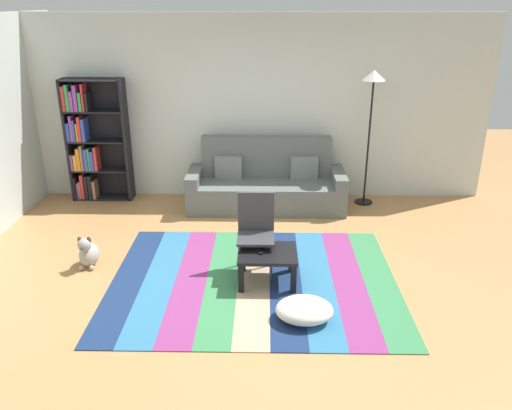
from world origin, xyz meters
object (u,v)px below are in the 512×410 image
at_px(bookshelf, 90,142).
at_px(pouf, 304,310).
at_px(standing_lamp, 373,94).
at_px(dog, 88,253).
at_px(tv_remote, 262,251).
at_px(coffee_table, 267,257).
at_px(couch, 266,185).
at_px(folding_chair, 256,227).

distance_m(bookshelf, pouf, 4.44).
bearing_deg(standing_lamp, dog, -149.84).
distance_m(bookshelf, tv_remote, 3.61).
distance_m(pouf, dog, 2.61).
distance_m(coffee_table, dog, 2.07).
distance_m(pouf, tv_remote, 0.86).
xyz_separation_m(couch, bookshelf, (-2.62, 0.28, 0.55)).
height_order(coffee_table, pouf, coffee_table).
bearing_deg(bookshelf, tv_remote, -43.99).
bearing_deg(pouf, standing_lamp, 70.13).
bearing_deg(folding_chair, standing_lamp, 83.77).
height_order(coffee_table, dog, dog).
bearing_deg(folding_chair, tv_remote, -44.54).
bearing_deg(couch, bookshelf, 173.84).
height_order(couch, pouf, couch).
xyz_separation_m(pouf, standing_lamp, (1.11, 3.07, 1.52)).
bearing_deg(pouf, dog, 156.65).
relative_size(pouf, folding_chair, 0.61).
xyz_separation_m(pouf, folding_chair, (-0.48, 0.97, 0.42)).
bearing_deg(bookshelf, standing_lamp, -1.72).
bearing_deg(coffee_table, dog, 171.09).
relative_size(standing_lamp, tv_remote, 13.04).
xyz_separation_m(bookshelf, tv_remote, (2.57, -2.48, -0.52)).
bearing_deg(couch, dog, -137.25).
relative_size(tv_remote, folding_chair, 0.17).
bearing_deg(folding_chair, dog, -150.86).
distance_m(couch, folding_chair, 1.95).
bearing_deg(standing_lamp, bookshelf, 178.28).
xyz_separation_m(coffee_table, folding_chair, (-0.13, 0.26, 0.24)).
xyz_separation_m(coffee_table, tv_remote, (-0.06, -0.00, 0.08)).
bearing_deg(bookshelf, couch, -6.16).
xyz_separation_m(coffee_table, pouf, (0.35, -0.71, -0.18)).
bearing_deg(bookshelf, coffee_table, -43.32).
height_order(pouf, folding_chair, folding_chair).
distance_m(coffee_table, pouf, 0.82).
height_order(bookshelf, standing_lamp, standing_lamp).
bearing_deg(folding_chair, couch, 117.55).
xyz_separation_m(bookshelf, dog, (0.59, -2.16, -0.73)).
bearing_deg(dog, pouf, -23.35).
relative_size(couch, bookshelf, 1.25).
bearing_deg(standing_lamp, pouf, -109.87).
xyz_separation_m(couch, tv_remote, (-0.05, -2.20, 0.03)).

